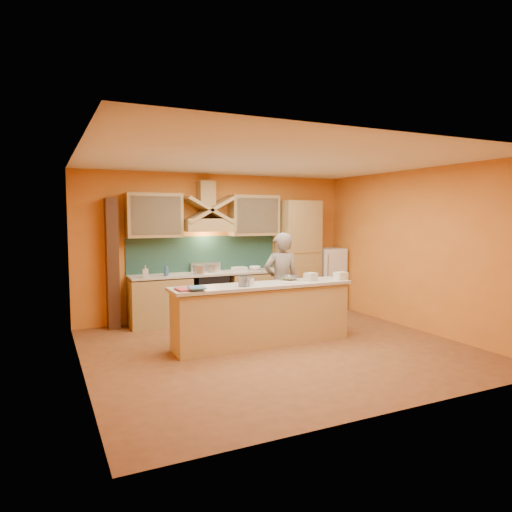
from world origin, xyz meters
name	(u,v)px	position (x,y,z in m)	size (l,w,h in m)	color
floor	(277,348)	(0.00, 0.00, 0.00)	(5.50, 5.00, 0.01)	brown
ceiling	(278,160)	(0.00, 0.00, 2.80)	(5.50, 5.00, 0.01)	white
wall_back	(218,246)	(0.00, 2.50, 1.40)	(5.50, 0.02, 2.80)	orange
wall_front	(397,275)	(0.00, -2.50, 1.40)	(5.50, 0.02, 2.80)	orange
wall_left	(80,264)	(-2.75, 0.00, 1.40)	(0.02, 5.00, 2.80)	orange
wall_right	(417,250)	(2.75, 0.00, 1.40)	(0.02, 5.00, 2.80)	orange
base_cabinet_left	(160,302)	(-1.25, 2.20, 0.43)	(1.10, 0.60, 0.86)	#A9874D
base_cabinet_right	(254,294)	(0.65, 2.20, 0.43)	(1.10, 0.60, 0.86)	#A9874D
counter_top	(209,274)	(-0.30, 2.20, 0.90)	(3.00, 0.62, 0.04)	#BCB29F
stove	(209,297)	(-0.30, 2.20, 0.45)	(0.60, 0.58, 0.90)	black
backsplash	(204,254)	(-0.30, 2.48, 1.25)	(3.00, 0.03, 0.70)	#1A3A32
range_hood	(208,225)	(-0.30, 2.25, 1.82)	(0.92, 0.50, 0.24)	#A9874D
hood_chimney	(206,194)	(-0.30, 2.35, 2.40)	(0.30, 0.30, 0.50)	#A9874D
upper_cabinet_left	(154,215)	(-1.30, 2.33, 2.00)	(1.00, 0.35, 0.80)	#A9874D
upper_cabinet_right	(254,215)	(0.70, 2.33, 2.00)	(1.00, 0.35, 0.80)	#A9874D
pantry_column	(298,257)	(1.65, 2.20, 1.15)	(0.80, 0.60, 2.30)	#A9874D
fridge	(328,278)	(2.40, 2.20, 0.65)	(0.58, 0.60, 1.30)	white
trim_column_left	(112,264)	(-2.05, 2.35, 1.15)	(0.20, 0.30, 2.30)	#472816
island_body	(263,316)	(-0.10, 0.30, 0.44)	(2.80, 0.55, 0.88)	tan
island_top	(263,285)	(-0.10, 0.30, 0.92)	(2.90, 0.62, 0.05)	#BCB29F
person	(281,283)	(0.51, 0.84, 0.85)	(0.62, 0.41, 1.71)	#70665B
pot_large	(199,270)	(-0.55, 2.06, 0.99)	(0.22, 0.22, 0.18)	silver
pot_small	(212,269)	(-0.25, 2.19, 0.98)	(0.20, 0.20, 0.15)	silver
soap_bottle_a	(145,272)	(-1.55, 1.97, 1.03)	(0.10, 0.10, 0.22)	beige
soap_bottle_b	(166,269)	(-1.17, 2.05, 1.04)	(0.09, 0.09, 0.23)	#2E527E
bowl_back	(255,268)	(0.66, 2.21, 0.96)	(0.23, 0.23, 0.07)	white
dish_rack	(239,269)	(0.27, 2.06, 0.97)	(0.26, 0.20, 0.09)	silver
book_lower	(177,290)	(-1.48, 0.22, 0.96)	(0.23, 0.30, 0.03)	#B13F40
book_upper	(189,288)	(-1.32, 0.18, 0.98)	(0.24, 0.32, 0.02)	#39667F
jar_large	(243,281)	(-0.49, 0.19, 1.02)	(0.13, 0.13, 0.16)	silver
jar_small	(246,281)	(-0.43, 0.18, 1.02)	(0.11, 0.11, 0.15)	white
kitchen_scale	(248,282)	(-0.37, 0.26, 1.00)	(0.13, 0.13, 0.11)	silver
mixing_bowl	(289,278)	(0.47, 0.48, 0.98)	(0.28, 0.28, 0.07)	silver
cloth	(289,283)	(0.30, 0.19, 0.95)	(0.24, 0.18, 0.02)	beige
grocery_bag_a	(311,277)	(0.76, 0.29, 1.01)	(0.19, 0.16, 0.13)	beige
grocery_bag_b	(341,276)	(1.28, 0.19, 1.01)	(0.20, 0.16, 0.12)	beige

